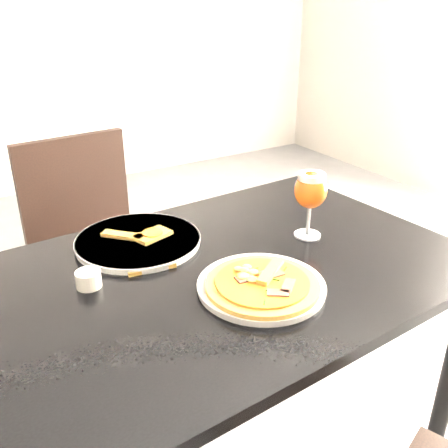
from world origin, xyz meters
TOP-DOWN VIEW (x-y plane):
  - dining_table at (-0.08, 0.15)m, footprint 1.24×0.86m
  - chair_far at (-0.21, 0.85)m, footprint 0.45×0.45m
  - plate_main at (-0.07, 0.02)m, footprint 0.31×0.31m
  - pizza at (-0.07, 0.01)m, footprint 0.26×0.26m
  - plate_second at (-0.22, 0.38)m, footprint 0.40×0.40m
  - crust_scraps at (-0.20, 0.38)m, footprint 0.17×0.13m
  - loose_crust at (-0.24, 0.23)m, footprint 0.12×0.04m
  - sauce_cup at (-0.40, 0.24)m, footprint 0.06×0.06m
  - beer_glass at (0.20, 0.18)m, footprint 0.09×0.09m

SIDE VIEW (x-z plane):
  - chair_far at x=-0.21m, z-range 0.05..0.96m
  - dining_table at x=-0.08m, z-range 0.28..1.03m
  - loose_crust at x=-0.24m, z-range 0.75..0.76m
  - plate_main at x=-0.07m, z-range 0.75..0.77m
  - plate_second at x=-0.22m, z-range 0.75..0.77m
  - sauce_cup at x=-0.40m, z-range 0.75..0.79m
  - crust_scraps at x=-0.20m, z-range 0.77..0.78m
  - pizza at x=-0.07m, z-range 0.76..0.79m
  - beer_glass at x=0.20m, z-range 0.79..0.98m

